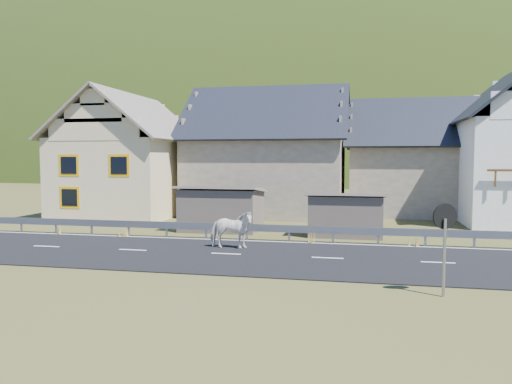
# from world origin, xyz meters

# --- Properties ---
(ground) EXTENTS (160.00, 160.00, 0.00)m
(ground) POSITION_xyz_m (0.00, 0.00, 0.00)
(ground) COLOR #3A3F1A
(ground) RESTS_ON ground
(road) EXTENTS (60.00, 7.00, 0.04)m
(road) POSITION_xyz_m (0.00, 0.00, 0.02)
(road) COLOR black
(road) RESTS_ON ground
(lane_markings) EXTENTS (60.00, 6.60, 0.01)m
(lane_markings) POSITION_xyz_m (0.00, 0.00, 0.04)
(lane_markings) COLOR silver
(lane_markings) RESTS_ON road
(guardrail) EXTENTS (28.10, 0.09, 0.75)m
(guardrail) POSITION_xyz_m (-0.00, 3.68, 0.56)
(guardrail) COLOR #93969B
(guardrail) RESTS_ON ground
(shed_left) EXTENTS (4.30, 3.30, 2.40)m
(shed_left) POSITION_xyz_m (-2.00, 6.50, 1.10)
(shed_left) COLOR #6C5E53
(shed_left) RESTS_ON ground
(shed_right) EXTENTS (3.80, 2.90, 2.20)m
(shed_right) POSITION_xyz_m (4.50, 6.00, 1.00)
(shed_right) COLOR #6C5E53
(shed_right) RESTS_ON ground
(house_cream) EXTENTS (7.80, 9.80, 8.30)m
(house_cream) POSITION_xyz_m (-10.00, 12.00, 4.36)
(house_cream) COLOR beige
(house_cream) RESTS_ON ground
(house_stone_a) EXTENTS (10.80, 9.80, 8.90)m
(house_stone_a) POSITION_xyz_m (-1.00, 15.00, 4.63)
(house_stone_a) COLOR #9F927D
(house_stone_a) RESTS_ON ground
(house_stone_b) EXTENTS (9.80, 8.80, 8.10)m
(house_stone_b) POSITION_xyz_m (9.00, 17.00, 4.24)
(house_stone_b) COLOR #9F927D
(house_stone_b) RESTS_ON ground
(mountain) EXTENTS (440.00, 280.00, 260.00)m
(mountain) POSITION_xyz_m (5.00, 180.00, -20.00)
(mountain) COLOR #293B0E
(mountain) RESTS_ON ground
(conifer_patch) EXTENTS (76.00, 50.00, 28.00)m
(conifer_patch) POSITION_xyz_m (-55.00, 110.00, 6.00)
(conifer_patch) COLOR black
(conifer_patch) RESTS_ON ground
(horse) EXTENTS (0.92, 1.92, 1.60)m
(horse) POSITION_xyz_m (-0.12, 1.21, 0.84)
(horse) COLOR white
(horse) RESTS_ON road
(traffic_mirror) EXTENTS (0.68, 0.36, 2.60)m
(traffic_mirror) POSITION_xyz_m (7.49, -4.45, 1.91)
(traffic_mirror) COLOR #93969B
(traffic_mirror) RESTS_ON ground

